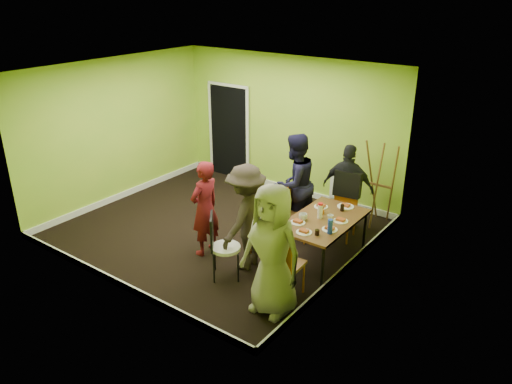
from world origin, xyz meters
TOP-DOWN VIEW (x-y plane):
  - ground at (0.00, 0.00)m, footprint 5.00×5.00m
  - room_walls at (-0.02, 0.04)m, footprint 5.04×4.54m
  - dining_table at (2.05, 0.11)m, footprint 0.90×1.50m
  - chair_left_far at (1.26, 0.54)m, footprint 0.48×0.48m
  - chair_left_near at (1.31, -0.48)m, footprint 0.45×0.45m
  - chair_back_end at (1.87, 1.21)m, footprint 0.52×0.60m
  - chair_front_end at (2.08, -1.07)m, footprint 0.46×0.46m
  - chair_bentwood at (1.04, -1.13)m, footprint 0.55×0.55m
  - easel at (2.18, 1.93)m, footprint 0.62×0.58m
  - plate_near_left at (1.80, 0.47)m, footprint 0.22×0.22m
  - plate_near_right at (1.80, -0.24)m, footprint 0.23×0.23m
  - plate_far_back at (2.12, 0.71)m, footprint 0.27×0.27m
  - plate_far_front at (2.04, -0.45)m, footprint 0.23×0.23m
  - plate_wall_back at (2.29, 0.19)m, footprint 0.23×0.23m
  - plate_wall_front at (2.30, -0.16)m, footprint 0.23×0.23m
  - thermos at (1.98, 0.11)m, footprint 0.08×0.08m
  - blue_bottle at (2.35, -0.25)m, footprint 0.07×0.07m
  - orange_bottle at (1.96, 0.25)m, footprint 0.03×0.03m
  - glass_mid at (1.91, 0.30)m, footprint 0.06×0.06m
  - glass_back at (2.14, 0.54)m, footprint 0.06×0.06m
  - glass_front at (2.23, -0.40)m, footprint 0.07×0.07m
  - cup_a at (1.81, -0.10)m, footprint 0.13×0.13m
  - cup_b at (2.15, 0.13)m, footprint 0.09×0.09m
  - person_standing at (0.38, -0.72)m, footprint 0.40×0.59m
  - person_left_far at (1.10, 0.77)m, footprint 0.86×1.00m
  - person_left_near at (1.16, -0.67)m, footprint 0.71×1.12m
  - person_back_end at (1.80, 1.42)m, footprint 0.95×0.50m
  - person_front_end at (2.12, -1.37)m, footprint 0.90×0.60m

SIDE VIEW (x-z plane):
  - ground at x=0.00m, z-range 0.00..0.00m
  - chair_left_near at x=1.31m, z-range 0.05..0.91m
  - chair_left_far at x=1.26m, z-range 0.06..1.01m
  - chair_bentwood at x=1.04m, z-range 0.05..1.06m
  - chair_front_end at x=2.08m, z-range 0.07..1.13m
  - dining_table at x=2.05m, z-range 0.32..1.07m
  - plate_near_left at x=1.80m, z-range 0.75..0.76m
  - plate_near_right at x=1.80m, z-range 0.75..0.76m
  - plate_far_back at x=2.12m, z-range 0.75..0.76m
  - plate_far_front at x=2.04m, z-range 0.75..0.76m
  - plate_wall_back at x=2.29m, z-range 0.75..0.76m
  - plate_wall_front at x=2.30m, z-range 0.75..0.76m
  - easel at x=2.18m, z-range -0.01..1.54m
  - person_back_end at x=1.80m, z-range 0.00..1.55m
  - person_standing at x=0.38m, z-range 0.00..1.57m
  - orange_bottle at x=1.96m, z-range 0.75..0.83m
  - glass_front at x=2.23m, z-range 0.75..0.83m
  - glass_mid at x=1.91m, z-range 0.75..0.83m
  - chair_back_end at x=1.87m, z-range 0.23..1.35m
  - cup_b at x=2.15m, z-range 0.75..0.84m
  - cup_a at x=1.81m, z-range 0.75..0.85m
  - glass_back at x=2.14m, z-range 0.75..0.86m
  - person_left_near at x=1.16m, z-range 0.00..1.66m
  - thermos at x=1.98m, z-range 0.75..0.97m
  - blue_bottle at x=2.35m, z-range 0.75..0.97m
  - person_left_far at x=1.10m, z-range 0.00..1.77m
  - person_front_end at x=2.12m, z-range 0.00..1.81m
  - room_walls at x=-0.02m, z-range -0.42..2.40m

